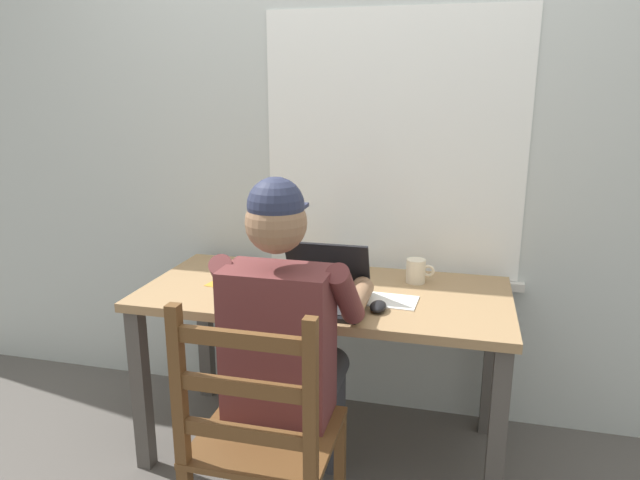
{
  "coord_description": "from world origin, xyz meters",
  "views": [
    {
      "loc": [
        0.52,
        -2.14,
        1.52
      ],
      "look_at": [
        -0.01,
        -0.05,
        0.95
      ],
      "focal_mm": 32.32,
      "sensor_mm": 36.0,
      "label": 1
    }
  ],
  "objects_px": {
    "laptop": "(322,290)",
    "computer_mouse": "(378,306)",
    "book_stack_main": "(330,273)",
    "seated_person": "(288,338)",
    "wooden_chair": "(262,444)",
    "landscape_photo_print": "(223,284)",
    "coffee_mug_dark": "(249,288)",
    "desk": "(325,312)",
    "coffee_mug_white": "(416,271)"
  },
  "relations": [
    {
      "from": "laptop",
      "to": "computer_mouse",
      "type": "bearing_deg",
      "value": -7.91
    },
    {
      "from": "book_stack_main",
      "to": "seated_person",
      "type": "bearing_deg",
      "value": -91.24
    },
    {
      "from": "laptop",
      "to": "book_stack_main",
      "type": "bearing_deg",
      "value": 96.74
    },
    {
      "from": "wooden_chair",
      "to": "computer_mouse",
      "type": "relative_size",
      "value": 9.59
    },
    {
      "from": "landscape_photo_print",
      "to": "seated_person",
      "type": "bearing_deg",
      "value": -33.5
    },
    {
      "from": "laptop",
      "to": "landscape_photo_print",
      "type": "height_order",
      "value": "laptop"
    },
    {
      "from": "book_stack_main",
      "to": "laptop",
      "type": "bearing_deg",
      "value": -83.26
    },
    {
      "from": "seated_person",
      "to": "laptop",
      "type": "xyz_separation_m",
      "value": [
        0.05,
        0.28,
        0.08
      ]
    },
    {
      "from": "laptop",
      "to": "coffee_mug_dark",
      "type": "xyz_separation_m",
      "value": [
        -0.28,
        -0.04,
        -0.0
      ]
    },
    {
      "from": "wooden_chair",
      "to": "coffee_mug_dark",
      "type": "xyz_separation_m",
      "value": [
        -0.23,
        0.52,
        0.3
      ]
    },
    {
      "from": "laptop",
      "to": "landscape_photo_print",
      "type": "relative_size",
      "value": 2.54
    },
    {
      "from": "seated_person",
      "to": "wooden_chair",
      "type": "relative_size",
      "value": 1.32
    },
    {
      "from": "seated_person",
      "to": "computer_mouse",
      "type": "height_order",
      "value": "seated_person"
    },
    {
      "from": "desk",
      "to": "landscape_photo_print",
      "type": "height_order",
      "value": "landscape_photo_print"
    },
    {
      "from": "computer_mouse",
      "to": "coffee_mug_dark",
      "type": "xyz_separation_m",
      "value": [
        -0.5,
        -0.01,
        0.03
      ]
    },
    {
      "from": "laptop",
      "to": "coffee_mug_dark",
      "type": "height_order",
      "value": "laptop"
    },
    {
      "from": "desk",
      "to": "wooden_chair",
      "type": "distance_m",
      "value": 0.72
    },
    {
      "from": "landscape_photo_print",
      "to": "book_stack_main",
      "type": "bearing_deg",
      "value": 34.63
    },
    {
      "from": "coffee_mug_white",
      "to": "seated_person",
      "type": "bearing_deg",
      "value": -121.75
    },
    {
      "from": "desk",
      "to": "coffee_mug_dark",
      "type": "xyz_separation_m",
      "value": [
        -0.25,
        -0.19,
        0.14
      ]
    },
    {
      "from": "laptop",
      "to": "book_stack_main",
      "type": "relative_size",
      "value": 1.7
    },
    {
      "from": "seated_person",
      "to": "wooden_chair",
      "type": "height_order",
      "value": "seated_person"
    },
    {
      "from": "laptop",
      "to": "book_stack_main",
      "type": "xyz_separation_m",
      "value": [
        -0.03,
        0.29,
        -0.03
      ]
    },
    {
      "from": "coffee_mug_dark",
      "to": "book_stack_main",
      "type": "distance_m",
      "value": 0.41
    },
    {
      "from": "desk",
      "to": "coffee_mug_white",
      "type": "bearing_deg",
      "value": 27.24
    },
    {
      "from": "coffee_mug_dark",
      "to": "book_stack_main",
      "type": "xyz_separation_m",
      "value": [
        0.24,
        0.33,
        -0.02
      ]
    },
    {
      "from": "wooden_chair",
      "to": "landscape_photo_print",
      "type": "height_order",
      "value": "wooden_chair"
    },
    {
      "from": "seated_person",
      "to": "coffee_mug_dark",
      "type": "height_order",
      "value": "seated_person"
    },
    {
      "from": "desk",
      "to": "computer_mouse",
      "type": "distance_m",
      "value": 0.32
    },
    {
      "from": "laptop",
      "to": "coffee_mug_dark",
      "type": "bearing_deg",
      "value": -171.59
    },
    {
      "from": "wooden_chair",
      "to": "desk",
      "type": "bearing_deg",
      "value": 88.13
    },
    {
      "from": "computer_mouse",
      "to": "landscape_photo_print",
      "type": "relative_size",
      "value": 0.77
    },
    {
      "from": "wooden_chair",
      "to": "laptop",
      "type": "xyz_separation_m",
      "value": [
        0.05,
        0.56,
        0.3
      ]
    },
    {
      "from": "book_stack_main",
      "to": "computer_mouse",
      "type": "bearing_deg",
      "value": -51.57
    },
    {
      "from": "seated_person",
      "to": "coffee_mug_white",
      "type": "relative_size",
      "value": 10.67
    },
    {
      "from": "desk",
      "to": "landscape_photo_print",
      "type": "distance_m",
      "value": 0.44
    },
    {
      "from": "coffee_mug_dark",
      "to": "landscape_photo_print",
      "type": "distance_m",
      "value": 0.23
    },
    {
      "from": "desk",
      "to": "landscape_photo_print",
      "type": "relative_size",
      "value": 11.3
    },
    {
      "from": "desk",
      "to": "coffee_mug_white",
      "type": "xyz_separation_m",
      "value": [
        0.35,
        0.18,
        0.15
      ]
    },
    {
      "from": "coffee_mug_white",
      "to": "wooden_chair",
      "type": "bearing_deg",
      "value": -112.88
    },
    {
      "from": "wooden_chair",
      "to": "computer_mouse",
      "type": "height_order",
      "value": "wooden_chair"
    },
    {
      "from": "coffee_mug_dark",
      "to": "computer_mouse",
      "type": "bearing_deg",
      "value": 1.16
    },
    {
      "from": "coffee_mug_white",
      "to": "coffee_mug_dark",
      "type": "bearing_deg",
      "value": -148.68
    },
    {
      "from": "seated_person",
      "to": "laptop",
      "type": "bearing_deg",
      "value": 80.46
    },
    {
      "from": "wooden_chair",
      "to": "book_stack_main",
      "type": "relative_size",
      "value": 4.94
    },
    {
      "from": "wooden_chair",
      "to": "coffee_mug_dark",
      "type": "bearing_deg",
      "value": 113.81
    },
    {
      "from": "seated_person",
      "to": "coffee_mug_white",
      "type": "distance_m",
      "value": 0.71
    },
    {
      "from": "coffee_mug_white",
      "to": "book_stack_main",
      "type": "height_order",
      "value": "coffee_mug_white"
    },
    {
      "from": "seated_person",
      "to": "laptop",
      "type": "relative_size",
      "value": 3.83
    },
    {
      "from": "seated_person",
      "to": "book_stack_main",
      "type": "height_order",
      "value": "seated_person"
    }
  ]
}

